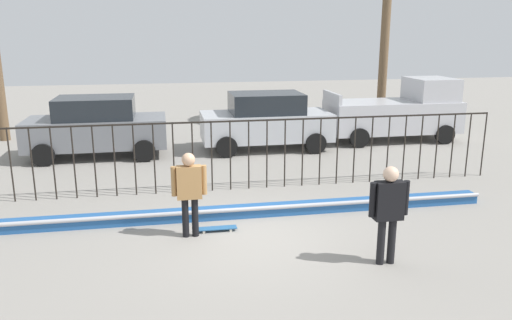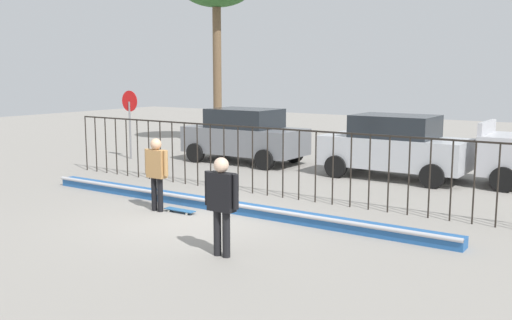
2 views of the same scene
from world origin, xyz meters
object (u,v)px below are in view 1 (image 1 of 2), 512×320
(skateboard, at_px, (217,228))
(parked_car_gray, at_px, (97,126))
(parked_car_silver, at_px, (266,121))
(camera_operator, at_px, (389,206))
(skateboarder, at_px, (189,187))
(pickup_truck, at_px, (398,112))

(skateboard, height_order, parked_car_gray, parked_car_gray)
(parked_car_silver, bearing_deg, skateboard, -105.70)
(camera_operator, bearing_deg, skateboarder, 21.32)
(skateboard, distance_m, camera_operator, 3.50)
(skateboard, xyz_separation_m, camera_operator, (2.71, -1.98, 0.99))
(parked_car_gray, bearing_deg, pickup_truck, 1.54)
(camera_operator, xyz_separation_m, pickup_truck, (4.73, 9.49, -0.01))
(skateboarder, xyz_separation_m, parked_car_gray, (-2.51, 7.06, -0.04))
(skateboarder, distance_m, parked_car_gray, 7.50)
(parked_car_gray, bearing_deg, parked_car_silver, -1.26)
(skateboard, relative_size, parked_car_gray, 0.19)
(skateboarder, relative_size, skateboard, 2.10)
(camera_operator, height_order, parked_car_silver, parked_car_silver)
(skateboarder, xyz_separation_m, parked_car_silver, (2.96, 7.12, -0.04))
(parked_car_gray, xyz_separation_m, pickup_truck, (10.48, 0.62, 0.06))
(skateboarder, relative_size, parked_car_gray, 0.39)
(parked_car_gray, bearing_deg, skateboard, -68.05)
(parked_car_gray, height_order, pickup_truck, pickup_truck)
(skateboard, bearing_deg, parked_car_silver, 59.49)
(parked_car_silver, bearing_deg, skateboarder, -109.04)
(skateboarder, distance_m, skateboard, 1.10)
(skateboarder, xyz_separation_m, skateboard, (0.53, 0.17, -0.95))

